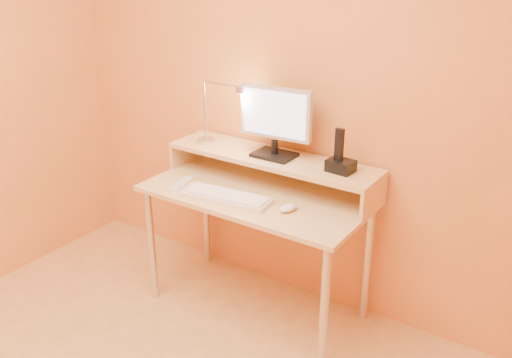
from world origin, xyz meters
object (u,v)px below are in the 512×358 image
Objects in this scene: lamp_base at (206,141)px; mouse at (288,208)px; monitor_panel at (276,113)px; phone_dock at (341,166)px; keyboard at (226,197)px; remote_control at (181,184)px.

lamp_base is 0.95× the size of mouse.
monitor_panel is 3.08× the size of phone_dock.
lamp_base is 0.77× the size of phone_dock.
phone_dock reaches higher than lamp_base.
mouse is (0.33, 0.06, 0.01)m from keyboard.
phone_dock is at bearing 70.38° from mouse.
lamp_base is 0.47m from keyboard.
remote_control is (-0.40, -0.31, -0.39)m from monitor_panel.
monitor_panel reaches higher than phone_dock.
phone_dock is 0.34m from mouse.
keyboard is 2.53× the size of remote_control.
phone_dock is 1.24× the size of mouse.
lamp_base is 0.54× the size of remote_control.
mouse is at bearing -9.09° from remote_control.
monitor_panel is 0.44m from phone_dock.
keyboard is 0.34m from mouse.
lamp_base is (-0.44, -0.04, -0.23)m from monitor_panel.
phone_dock is 0.28× the size of keyboard.
mouse reaches higher than remote_control.
lamp_base is at bearing -172.69° from phone_dock.
lamp_base reaches higher than keyboard.
lamp_base is at bearing 83.66° from remote_control.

